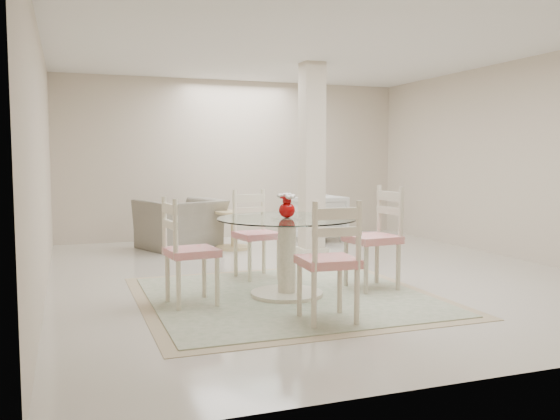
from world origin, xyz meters
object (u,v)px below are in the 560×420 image
object	(u,v)px
dining_table	(287,257)
recliner_taupe	(181,224)
dining_chair_east	(378,230)
dining_chair_north	(254,227)
armchair_white	(316,218)
side_table	(233,231)
column	(312,160)
red_vase	(287,206)
dining_chair_west	(184,243)
dining_chair_south	(331,253)

from	to	relation	value
dining_table	recliner_taupe	size ratio (longest dim) A/B	1.19
recliner_taupe	dining_chair_east	bearing A→B (deg)	89.76
dining_chair_east	dining_chair_north	xyz separation A→B (m)	(-1.05, 1.01, -0.04)
armchair_white	side_table	size ratio (longest dim) A/B	1.46
dining_chair_east	side_table	world-z (taller)	dining_chair_east
column	armchair_white	bearing A→B (deg)	64.43
recliner_taupe	red_vase	bearing A→B (deg)	74.25
dining_table	dining_chair_north	distance (m)	1.04
column	side_table	distance (m)	1.66
dining_table	armchair_white	bearing A→B (deg)	62.74
dining_chair_north	dining_chair_west	bearing A→B (deg)	-143.06
dining_chair_west	dining_table	bearing A→B (deg)	-95.37
dining_chair_south	dining_chair_east	bearing A→B (deg)	-130.93
dining_table	armchair_white	world-z (taller)	dining_table
dining_table	red_vase	size ratio (longest dim) A/B	5.59
dining_chair_south	side_table	distance (m)	4.24
red_vase	dining_chair_south	xyz separation A→B (m)	(0.00, -1.02, -0.31)
column	red_vase	world-z (taller)	column
armchair_white	side_table	bearing A→B (deg)	12.40
dining_chair_north	red_vase	bearing A→B (deg)	-97.90
column	dining_chair_south	bearing A→B (deg)	-110.36
red_vase	dining_chair_south	size ratio (longest dim) A/B	0.22
recliner_taupe	dining_chair_west	bearing A→B (deg)	57.96
column	recliner_taupe	bearing A→B (deg)	143.03
dining_chair_west	column	bearing A→B (deg)	-50.38
dining_table	side_table	xyz separation A→B (m)	(0.33, 3.19, -0.14)
dining_chair_south	armchair_white	xyz separation A→B (m)	(1.87, 4.65, -0.22)
dining_chair_west	armchair_white	size ratio (longest dim) A/B	1.33
red_vase	recliner_taupe	size ratio (longest dim) A/B	0.21
dining_table	dining_chair_west	xyz separation A→B (m)	(-1.02, -0.02, 0.19)
dining_chair_east	side_table	distance (m)	3.27
armchair_white	dining_chair_west	bearing A→B (deg)	48.07
dining_chair_south	side_table	xyz separation A→B (m)	(0.33, 4.21, -0.33)
side_table	dining_chair_south	bearing A→B (deg)	-94.43
red_vase	armchair_white	distance (m)	4.12
dining_table	dining_chair_south	distance (m)	1.04
red_vase	armchair_white	bearing A→B (deg)	62.75
red_vase	dining_chair_west	distance (m)	1.07
column	dining_chair_east	bearing A→B (deg)	-95.41
dining_chair_south	side_table	size ratio (longest dim) A/B	1.98
recliner_taupe	side_table	world-z (taller)	recliner_taupe
dining_chair_east	dining_chair_west	xyz separation A→B (m)	(-2.05, -0.03, -0.04)
column	dining_chair_north	bearing A→B (deg)	-134.17
dining_table	dining_chair_east	world-z (taller)	dining_chair_east
column	dining_chair_west	world-z (taller)	column
side_table	armchair_white	bearing A→B (deg)	15.91
recliner_taupe	side_table	distance (m)	0.82
dining_table	dining_chair_east	distance (m)	1.05
column	dining_chair_west	bearing A→B (deg)	-134.11
column	dining_chair_north	size ratio (longest dim) A/B	2.43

